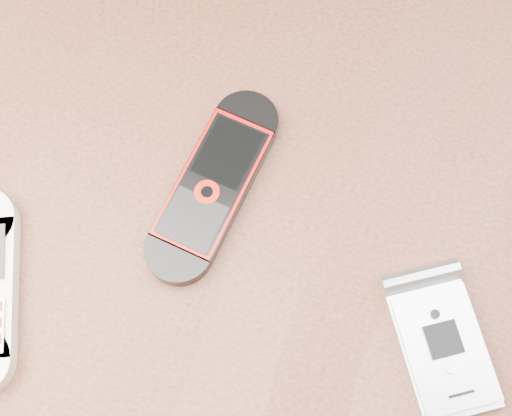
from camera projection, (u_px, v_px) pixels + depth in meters
name	position (u px, v px, depth m)	size (l,w,h in m)	color
ground	(253.00, 355.00, 1.21)	(4.00, 4.00, 0.00)	#472B19
table	(250.00, 251.00, 0.60)	(1.20, 0.80, 0.75)	black
nokia_black_red	(214.00, 185.00, 0.50)	(0.05, 0.15, 0.02)	black
motorola_razr	(442.00, 345.00, 0.47)	(0.05, 0.10, 0.02)	#B8B7BC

